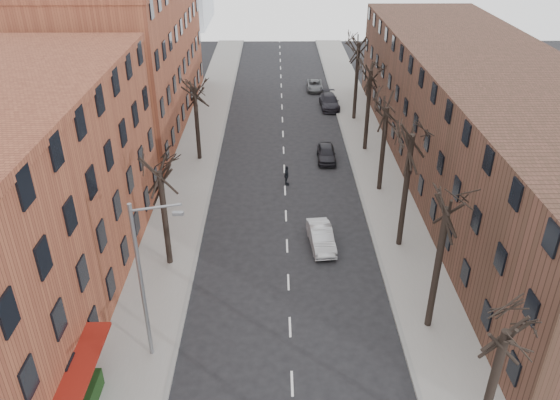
{
  "coord_description": "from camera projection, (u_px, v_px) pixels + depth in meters",
  "views": [
    {
      "loc": [
        -0.76,
        -10.86,
        20.79
      ],
      "look_at": [
        -0.49,
        19.25,
        4.0
      ],
      "focal_mm": 35.0,
      "sensor_mm": 36.0,
      "label": 1
    }
  ],
  "objects": [
    {
      "name": "sidewalk_left",
      "position": [
        197.0,
        154.0,
        50.08
      ],
      "size": [
        4.0,
        90.0,
        0.15
      ],
      "primitive_type": "cube",
      "color": "gray",
      "rests_on": "ground"
    },
    {
      "name": "sidewalk_right",
      "position": [
        370.0,
        154.0,
        50.21
      ],
      "size": [
        4.0,
        90.0,
        0.15
      ],
      "primitive_type": "cube",
      "color": "gray",
      "rests_on": "ground"
    },
    {
      "name": "building_left_far",
      "position": [
        123.0,
        54.0,
        54.5
      ],
      "size": [
        12.0,
        28.0,
        14.0
      ],
      "primitive_type": "cube",
      "color": "brown",
      "rests_on": "ground"
    },
    {
      "name": "building_right",
      "position": [
        485.0,
        123.0,
        43.51
      ],
      "size": [
        12.0,
        50.0,
        10.0
      ],
      "primitive_type": "cube",
      "color": "#4D2F24",
      "rests_on": "ground"
    },
    {
      "name": "tree_right_b",
      "position": [
        427.0,
        326.0,
        30.16
      ],
      "size": [
        5.2,
        5.2,
        10.8
      ],
      "primitive_type": null,
      "color": "black",
      "rests_on": "ground"
    },
    {
      "name": "tree_right_c",
      "position": [
        398.0,
        245.0,
        37.14
      ],
      "size": [
        5.2,
        5.2,
        11.6
      ],
      "primitive_type": null,
      "color": "black",
      "rests_on": "ground"
    },
    {
      "name": "tree_right_d",
      "position": [
        379.0,
        190.0,
        44.13
      ],
      "size": [
        5.2,
        5.2,
        10.0
      ],
      "primitive_type": null,
      "color": "black",
      "rests_on": "ground"
    },
    {
      "name": "tree_right_e",
      "position": [
        365.0,
        150.0,
        51.12
      ],
      "size": [
        5.2,
        5.2,
        10.8
      ],
      "primitive_type": null,
      "color": "black",
      "rests_on": "ground"
    },
    {
      "name": "tree_right_f",
      "position": [
        354.0,
        119.0,
        58.1
      ],
      "size": [
        5.2,
        5.2,
        11.6
      ],
      "primitive_type": null,
      "color": "black",
      "rests_on": "ground"
    },
    {
      "name": "tree_left_a",
      "position": [
        170.0,
        264.0,
        35.28
      ],
      "size": [
        5.2,
        5.2,
        9.5
      ],
      "primitive_type": null,
      "color": "black",
      "rests_on": "ground"
    },
    {
      "name": "tree_left_b",
      "position": [
        200.0,
        160.0,
        49.25
      ],
      "size": [
        5.2,
        5.2,
        9.5
      ],
      "primitive_type": null,
      "color": "black",
      "rests_on": "ground"
    },
    {
      "name": "streetlight",
      "position": [
        144.0,
        277.0,
        25.85
      ],
      "size": [
        2.45,
        0.22,
        9.03
      ],
      "color": "slate",
      "rests_on": "ground"
    },
    {
      "name": "silver_sedan",
      "position": [
        321.0,
        237.0,
        36.78
      ],
      "size": [
        1.88,
        4.32,
        1.38
      ],
      "primitive_type": "imported",
      "rotation": [
        0.0,
        0.0,
        0.1
      ],
      "color": "#A7AAAE",
      "rests_on": "ground"
    },
    {
      "name": "parked_car_near",
      "position": [
        326.0,
        153.0,
        48.82
      ],
      "size": [
        1.7,
        4.04,
        1.36
      ],
      "primitive_type": "imported",
      "rotation": [
        0.0,
        0.0,
        -0.02
      ],
      "color": "black",
      "rests_on": "ground"
    },
    {
      "name": "parked_car_mid",
      "position": [
        329.0,
        102.0,
        60.99
      ],
      "size": [
        2.15,
        4.99,
        1.43
      ],
      "primitive_type": "imported",
      "rotation": [
        0.0,
        0.0,
        0.03
      ],
      "color": "black",
      "rests_on": "ground"
    },
    {
      "name": "parked_car_far",
      "position": [
        315.0,
        85.0,
        66.7
      ],
      "size": [
        1.95,
        4.09,
        1.13
      ],
      "primitive_type": "imported",
      "rotation": [
        0.0,
        0.0,
        -0.02
      ],
      "color": "#585C60",
      "rests_on": "ground"
    },
    {
      "name": "pedestrian_crossing",
      "position": [
        286.0,
        176.0,
        44.56
      ],
      "size": [
        0.44,
        0.99,
        1.66
      ],
      "primitive_type": "imported",
      "rotation": [
        0.0,
        0.0,
        1.61
      ],
      "color": "black",
      "rests_on": "ground"
    }
  ]
}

